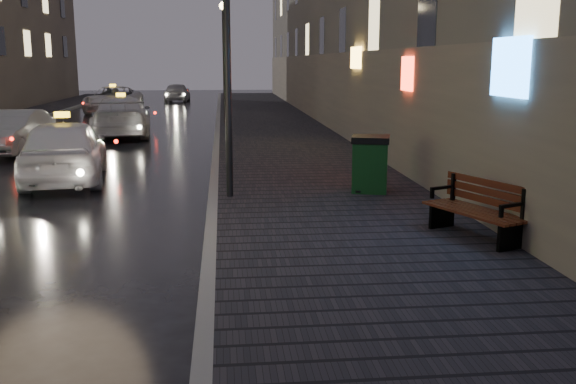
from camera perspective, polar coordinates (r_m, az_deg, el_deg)
name	(u,v)px	position (r m, az deg, el deg)	size (l,w,h in m)	color
ground	(73,321)	(7.79, -18.57, -10.83)	(120.00, 120.00, 0.00)	black
sidewalk	(273,127)	(28.25, -1.38, 5.83)	(4.60, 58.00, 0.15)	black
curb	(218,127)	(28.17, -6.27, 5.75)	(0.20, 58.00, 0.15)	slate
curb_far	(5,129)	(29.61, -23.83, 5.12)	(0.20, 58.00, 0.15)	slate
lamp_near	(227,30)	(13.04, -5.45, 14.14)	(0.36, 0.36, 5.28)	black
lamp_far	(224,47)	(29.03, -5.70, 12.68)	(0.36, 0.36, 5.28)	black
bench	(478,209)	(10.51, 16.57, -1.45)	(1.26, 1.90, 0.92)	black
trash_bin	(370,163)	(13.76, 7.32, 2.54)	(0.96, 0.96, 1.19)	black
taxi_near	(64,150)	(16.42, -19.25, 3.54)	(1.85, 4.59, 1.57)	silver
car_left_mid	(13,132)	(22.28, -23.24, 4.92)	(1.43, 4.11, 1.35)	gray
taxi_mid	(122,116)	(25.98, -14.56, 6.52)	(2.17, 5.34, 1.55)	silver
taxi_far	(113,99)	(38.47, -15.26, 7.94)	(2.44, 5.30, 1.47)	silver
car_far	(177,92)	(47.68, -9.82, 8.73)	(1.61, 3.99, 1.36)	gray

